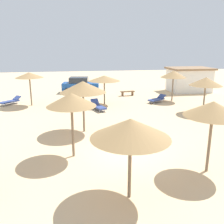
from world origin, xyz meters
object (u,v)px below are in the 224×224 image
(parasol_4, at_px, (83,87))
(parasol_7, at_px, (71,100))
(bench_0, at_px, (128,92))
(parasol_0, at_px, (173,74))
(lounger_1, at_px, (11,101))
(beach_cabana, at_px, (189,79))
(parasol_8, at_px, (213,109))
(parasol_3, at_px, (104,78))
(parked_car, at_px, (80,85))
(lounger_0, at_px, (157,99))
(parasol_6, at_px, (206,82))
(lounger_3, at_px, (98,106))
(parasol_1, at_px, (29,75))
(parasol_5, at_px, (130,129))

(parasol_4, relative_size, parasol_7, 1.01)
(bench_0, bearing_deg, parasol_0, -40.53)
(lounger_1, height_order, beach_cabana, beach_cabana)
(parasol_0, height_order, parasol_8, parasol_8)
(parasol_3, distance_m, parked_car, 6.52)
(lounger_1, xyz_separation_m, bench_0, (11.20, 2.15, 0.03))
(lounger_0, height_order, lounger_1, lounger_0)
(parasol_0, bearing_deg, parasol_6, -81.01)
(parasol_4, height_order, lounger_3, parasol_4)
(parasol_1, height_order, beach_cabana, parasol_1)
(parasol_1, height_order, parked_car, parasol_1)
(lounger_3, bearing_deg, parked_car, 97.74)
(beach_cabana, bearing_deg, parasol_8, -113.91)
(parasol_5, distance_m, lounger_3, 12.32)
(parasol_0, bearing_deg, lounger_0, -166.12)
(parasol_6, height_order, lounger_1, parasol_6)
(bench_0, bearing_deg, beach_cabana, 10.30)
(parasol_6, distance_m, parked_car, 13.77)
(parasol_1, bearing_deg, parasol_0, -1.11)
(lounger_3, bearing_deg, parasol_1, 155.59)
(parasol_4, distance_m, parasol_5, 7.18)
(parasol_1, relative_size, bench_0, 1.89)
(parasol_5, xyz_separation_m, bench_0, (3.97, 17.52, -2.16))
(bench_0, xyz_separation_m, beach_cabana, (7.48, 1.36, 1.03))
(parasol_6, distance_m, lounger_0, 5.16)
(parasol_4, height_order, parked_car, parasol_4)
(bench_0, xyz_separation_m, parked_car, (-4.78, 2.61, 0.48))
(parasol_0, xyz_separation_m, parasol_7, (-9.45, -10.78, 0.22))
(parasol_7, height_order, parasol_8, parasol_7)
(parasol_7, bearing_deg, parasol_6, 31.81)
(parasol_4, xyz_separation_m, parasol_7, (-0.70, -3.44, -0.01))
(parasol_0, relative_size, bench_0, 1.86)
(parasol_6, xyz_separation_m, parked_car, (-9.12, 10.19, -1.62))
(parasol_3, bearing_deg, parked_car, 107.10)
(parasol_0, height_order, parasol_3, parasol_0)
(parasol_0, bearing_deg, parasol_4, -140.03)
(parasol_8, distance_m, bench_0, 16.43)
(parasol_0, distance_m, parasol_5, 16.30)
(parasol_5, height_order, bench_0, parasol_5)
(parasol_0, height_order, parasol_1, parasol_1)
(lounger_1, distance_m, parked_car, 8.01)
(lounger_1, relative_size, parked_car, 0.43)
(parasol_3, height_order, lounger_3, parasol_3)
(parasol_6, relative_size, lounger_0, 1.42)
(parasol_1, relative_size, lounger_0, 1.48)
(parasol_1, bearing_deg, parasol_7, -72.49)
(lounger_0, height_order, lounger_3, lounger_3)
(parasol_8, height_order, lounger_1, parasol_8)
(parasol_0, relative_size, beach_cabana, 0.60)
(beach_cabana, bearing_deg, parasol_1, -165.92)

